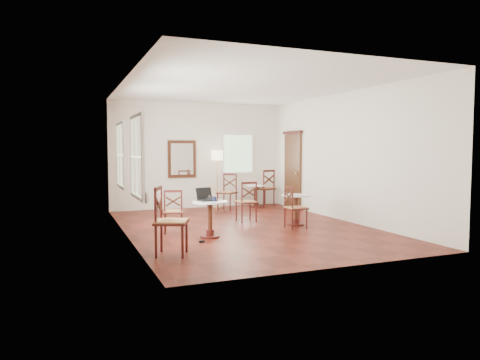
% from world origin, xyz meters
% --- Properties ---
extents(ground, '(7.00, 7.00, 0.00)m').
position_xyz_m(ground, '(0.00, 0.00, 0.00)').
color(ground, '#56170E').
rests_on(ground, ground).
extents(room_shell, '(5.02, 7.02, 3.01)m').
position_xyz_m(room_shell, '(-0.06, 0.27, 1.89)').
color(room_shell, white).
rests_on(room_shell, ground).
extents(cafe_table_near, '(0.66, 0.66, 0.69)m').
position_xyz_m(cafe_table_near, '(-1.05, -0.77, 0.43)').
color(cafe_table_near, '#481612').
rests_on(cafe_table_near, ground).
extents(cafe_table_mid, '(0.64, 0.64, 0.67)m').
position_xyz_m(cafe_table_mid, '(1.15, -0.17, 0.42)').
color(cafe_table_mid, '#481612').
rests_on(cafe_table_mid, ground).
extents(cafe_table_back, '(0.60, 0.60, 0.64)m').
position_xyz_m(cafe_table_back, '(1.57, 2.96, 0.39)').
color(cafe_table_back, '#481612').
rests_on(cafe_table_back, ground).
extents(chair_near_a, '(0.49, 0.49, 0.88)m').
position_xyz_m(chair_near_a, '(-1.59, -0.07, 0.44)').
color(chair_near_a, '#481612').
rests_on(chair_near_a, ground).
extents(chair_near_b, '(0.66, 0.66, 1.09)m').
position_xyz_m(chair_near_b, '(-2.07, -1.88, 0.54)').
color(chair_near_b, '#481612').
rests_on(chair_near_b, ground).
extents(chair_mid_a, '(0.44, 0.44, 0.94)m').
position_xyz_m(chair_mid_a, '(0.30, 0.64, 0.47)').
color(chair_mid_a, '#481612').
rests_on(chair_mid_a, ground).
extents(chair_mid_b, '(0.42, 0.42, 0.90)m').
position_xyz_m(chair_mid_b, '(0.91, -0.54, 0.45)').
color(chair_mid_b, '#481612').
rests_on(chair_mid_b, ground).
extents(chair_back_a, '(0.62, 0.62, 1.08)m').
position_xyz_m(chair_back_a, '(1.88, 3.03, 0.54)').
color(chair_back_a, '#481612').
rests_on(chair_back_a, ground).
extents(chair_back_b, '(0.66, 0.66, 1.01)m').
position_xyz_m(chair_back_b, '(0.57, 2.67, 0.50)').
color(chair_back_b, '#481612').
rests_on(chair_back_b, ground).
extents(floor_lamp, '(0.32, 0.32, 1.65)m').
position_xyz_m(floor_lamp, '(0.44, 3.15, 1.40)').
color(floor_lamp, '#BF8C3F').
rests_on(floor_lamp, ground).
extents(laptop, '(0.40, 0.36, 0.24)m').
position_xyz_m(laptop, '(-1.07, -0.61, 0.75)').
color(laptop, black).
rests_on(laptop, cafe_table_near).
extents(mouse, '(0.11, 0.09, 0.04)m').
position_xyz_m(mouse, '(-1.05, -0.77, 0.71)').
color(mouse, black).
rests_on(mouse, cafe_table_near).
extents(navy_mug, '(0.11, 0.07, 0.09)m').
position_xyz_m(navy_mug, '(-0.97, -0.80, 0.74)').
color(navy_mug, black).
rests_on(navy_mug, cafe_table_near).
extents(water_glass, '(0.07, 0.07, 0.11)m').
position_xyz_m(water_glass, '(-1.05, -0.78, 0.75)').
color(water_glass, white).
rests_on(water_glass, cafe_table_near).
extents(power_adapter, '(0.09, 0.06, 0.04)m').
position_xyz_m(power_adapter, '(-1.33, -1.16, 0.02)').
color(power_adapter, black).
rests_on(power_adapter, ground).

